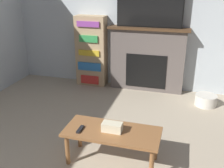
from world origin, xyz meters
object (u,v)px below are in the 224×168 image
at_px(bookshelf, 91,51).
at_px(fireplace, 147,59).
at_px(coffee_table, 112,135).
at_px(tv, 150,6).
at_px(storage_basket, 206,100).

bearing_deg(bookshelf, fireplace, 1.20).
bearing_deg(bookshelf, coffee_table, -64.75).
distance_m(tv, bookshelf, 1.39).
bearing_deg(storage_basket, bookshelf, 169.34).
xyz_separation_m(coffee_table, bookshelf, (-1.06, 2.25, 0.32)).
bearing_deg(bookshelf, storage_basket, -10.66).
distance_m(coffee_table, storage_basket, 2.16).
height_order(tv, coffee_table, tv).
bearing_deg(coffee_table, fireplace, 89.32).
distance_m(tv, storage_basket, 1.85).
bearing_deg(bookshelf, tv, 0.14).
distance_m(fireplace, tv, 0.95).
relative_size(tv, bookshelf, 0.85).
xyz_separation_m(fireplace, coffee_table, (-0.03, -2.27, -0.24)).
xyz_separation_m(tv, coffee_table, (-0.03, -2.25, -1.19)).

